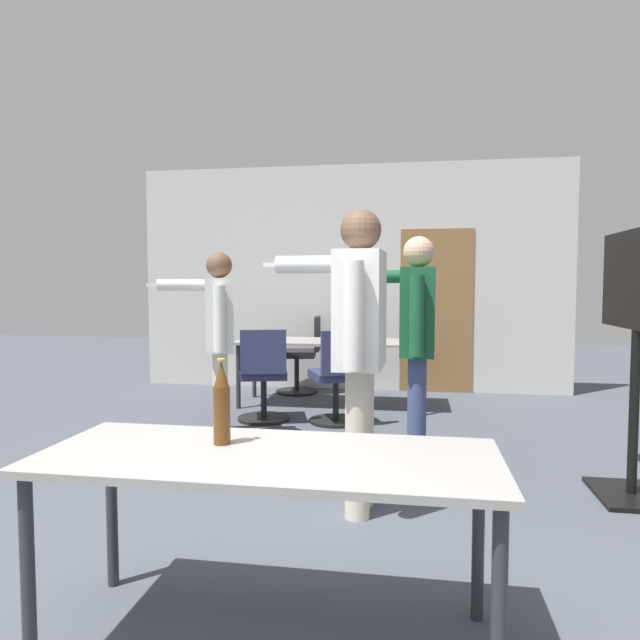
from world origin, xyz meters
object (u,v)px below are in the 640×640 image
Objects in this scene: office_chair_near_pushed at (303,357)px; office_chair_far_left at (264,378)px; person_center_tall at (218,328)px; person_far_watching at (416,328)px; tv_screen at (637,325)px; person_near_casual at (358,332)px; beer_bottle at (222,404)px; office_chair_side_rolled at (338,380)px.

office_chair_far_left is (-0.09, -1.54, -0.02)m from office_chair_near_pushed.
person_center_tall is 1.76× the size of office_chair_far_left.
person_far_watching is 1.05× the size of person_center_tall.
tv_screen is at bearing -43.59° from office_chair_far_left.
person_center_tall is at bearing 48.27° from person_near_casual.
person_far_watching reaches higher than office_chair_near_pushed.
office_chair_near_pushed is (-1.04, 3.59, -0.63)m from person_near_casual.
person_near_casual reaches higher than office_chair_near_pushed.
tv_screen is 2.75m from beer_bottle.
person_far_watching is at bearing -81.56° from office_chair_side_rolled.
person_far_watching is 1.85× the size of office_chair_side_rolled.
tv_screen reaches higher than office_chair_near_pushed.
beer_bottle is (0.89, -2.49, -0.09)m from person_center_tall.
beer_bottle is at bearing -51.24° from tv_screen.
person_center_tall is 0.98m from office_chair_far_left.
person_center_tall is at bearing -118.08° from office_chair_far_left.
person_near_casual reaches higher than office_chair_far_left.
office_chair_side_rolled is (-2.11, 1.59, -0.67)m from tv_screen.
person_center_tall is 4.78× the size of beer_bottle.
person_near_casual is (-0.34, -0.95, 0.05)m from person_far_watching.
beer_bottle is (-0.42, -1.22, -0.19)m from person_near_casual.
person_far_watching is at bearing -119.87° from person_center_tall.
person_far_watching is at bearing -17.65° from person_near_casual.
office_chair_side_rolled is (0.65, -1.51, -0.02)m from office_chair_near_pushed.
person_far_watching reaches higher than office_chair_side_rolled.
office_chair_near_pushed is at bearing -25.64° from person_center_tall.
person_far_watching reaches higher than tv_screen.
office_chair_far_left is at bearing 157.34° from office_chair_side_rolled.
office_chair_side_rolled is at bearing 35.48° from person_far_watching.
office_chair_far_left is at bearing 102.22° from beer_bottle.
person_near_casual reaches higher than office_chair_side_rolled.
tv_screen is at bearing -145.36° from office_chair_near_pushed.
person_center_tall is 2.40m from office_chair_near_pushed.
person_near_casual reaches higher than person_far_watching.
person_near_casual is at bearing 162.55° from person_far_watching.
person_center_tall reaches higher than office_chair_side_rolled.
person_near_casual reaches higher than beer_bottle.
person_center_tall is at bearing 166.22° from office_chair_near_pushed.
tv_screen is at bearing -61.50° from office_chair_side_rolled.
person_far_watching is at bearing -108.29° from tv_screen.
office_chair_side_rolled is 2.73× the size of beer_bottle.
person_far_watching is 5.03× the size of beer_bottle.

